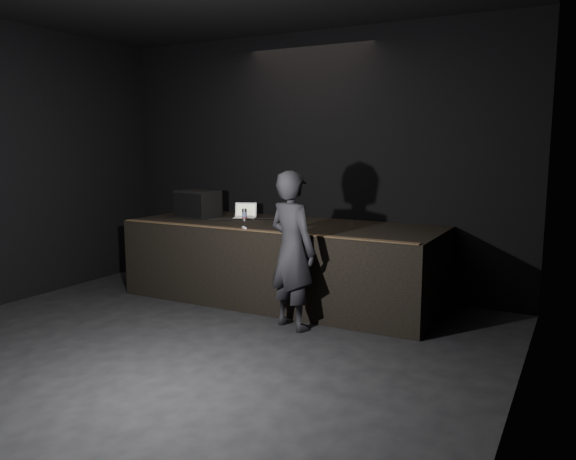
% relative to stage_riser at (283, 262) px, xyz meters
% --- Properties ---
extents(ground, '(7.00, 7.00, 0.00)m').
position_rel_stage_riser_xyz_m(ground, '(0.00, -2.73, -0.50)').
color(ground, black).
rests_on(ground, ground).
extents(room_walls, '(6.10, 7.10, 3.52)m').
position_rel_stage_riser_xyz_m(room_walls, '(0.00, -2.73, 1.52)').
color(room_walls, black).
rests_on(room_walls, ground).
extents(stage_riser, '(4.00, 1.50, 1.00)m').
position_rel_stage_riser_xyz_m(stage_riser, '(0.00, 0.00, 0.00)').
color(stage_riser, black).
rests_on(stage_riser, ground).
extents(riser_lip, '(3.92, 0.10, 0.01)m').
position_rel_stage_riser_xyz_m(riser_lip, '(0.00, -0.71, 0.51)').
color(riser_lip, brown).
rests_on(riser_lip, stage_riser).
extents(stage_monitor, '(0.61, 0.48, 0.37)m').
position_rel_stage_riser_xyz_m(stage_monitor, '(-1.34, -0.01, 0.69)').
color(stage_monitor, black).
rests_on(stage_monitor, stage_riser).
extents(cable, '(0.82, 0.54, 0.02)m').
position_rel_stage_riser_xyz_m(cable, '(-0.62, 0.07, 0.51)').
color(cable, black).
rests_on(cable, stage_riser).
extents(laptop, '(0.37, 0.36, 0.20)m').
position_rel_stage_riser_xyz_m(laptop, '(-0.71, 0.22, 0.55)').
color(laptop, white).
rests_on(laptop, stage_riser).
extents(beer_can, '(0.07, 0.07, 0.16)m').
position_rel_stage_riser_xyz_m(beer_can, '(-0.56, -0.03, 0.58)').
color(beer_can, silver).
rests_on(beer_can, stage_riser).
extents(plastic_cup, '(0.07, 0.07, 0.09)m').
position_rel_stage_riser_xyz_m(plastic_cup, '(0.95, -0.03, 0.55)').
color(plastic_cup, white).
rests_on(plastic_cup, stage_riser).
extents(wii_remote, '(0.12, 0.13, 0.03)m').
position_rel_stage_riser_xyz_m(wii_remote, '(-0.17, -0.65, 0.51)').
color(wii_remote, white).
rests_on(wii_remote, stage_riser).
extents(person, '(0.73, 0.60, 1.72)m').
position_rel_stage_riser_xyz_m(person, '(0.63, -0.95, 0.36)').
color(person, black).
rests_on(person, ground).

